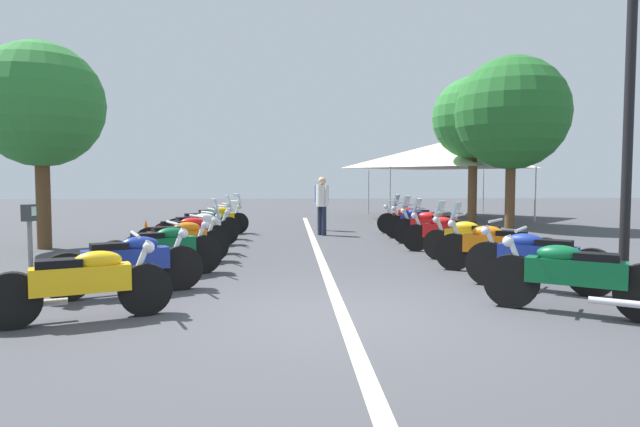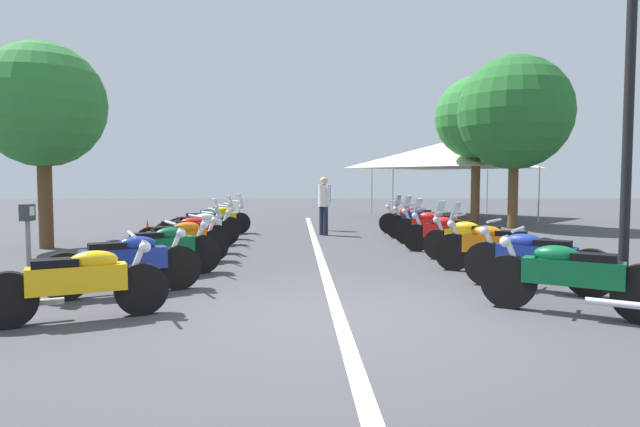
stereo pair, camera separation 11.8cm
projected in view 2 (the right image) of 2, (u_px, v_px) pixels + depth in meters
The scene contains 27 objects.
ground_plane at pixel (339, 317), 6.38m from camera, with size 80.00×80.00×0.00m, color #424247.
lane_centre_stripe at pixel (319, 254), 11.83m from camera, with size 22.07×0.16×0.01m, color beige.
motorcycle_left_row_0 at pixel (79, 282), 6.18m from camera, with size 0.98×1.90×0.99m.
motorcycle_left_row_1 at pixel (126, 262), 7.60m from camera, with size 1.12×2.00×1.01m.
motorcycle_left_row_2 at pixel (161, 249), 8.95m from camera, with size 1.20×1.87×1.01m.
motorcycle_left_row_3 at pixel (178, 241), 10.32m from camera, with size 1.14×1.85×0.99m.
motorcycle_left_row_4 at pixel (186, 234), 11.58m from camera, with size 0.96×1.93×1.20m.
motorcycle_left_row_5 at pixel (198, 228), 13.03m from camera, with size 1.15×1.93×0.99m.
motorcycle_left_row_6 at pixel (205, 223), 14.45m from camera, with size 0.89×1.95×1.19m.
motorcycle_left_row_7 at pixel (218, 219), 15.93m from camera, with size 1.10×1.88×1.20m.
motorcycle_right_row_0 at pixel (571, 276), 6.43m from camera, with size 1.30×1.85×1.02m.
motorcycle_right_row_1 at pixel (535, 259), 7.84m from camera, with size 1.40×1.75×1.02m.
motorcycle_right_row_2 at pixel (496, 247), 9.25m from camera, with size 1.28×1.90×1.22m.
motorcycle_right_row_3 at pixel (473, 239), 10.51m from camera, with size 1.38×1.74×1.20m.
motorcycle_right_row_4 at pixel (449, 232), 11.85m from camera, with size 1.18×1.91×1.20m.
motorcycle_right_row_5 at pixel (434, 226), 13.28m from camera, with size 1.22×1.90×1.21m.
motorcycle_right_row_6 at pixel (421, 222), 14.61m from camera, with size 1.04×1.88×1.21m.
motorcycle_right_row_7 at pixel (414, 219), 15.96m from camera, with size 1.09×2.00×0.99m.
street_lamp_twin_globe at pixel (631, 39), 7.79m from camera, with size 0.32×1.22×5.38m.
parking_meter at pixel (28, 234), 7.17m from camera, with size 0.19×0.15×1.29m.
traffic_cone_0 at pixel (148, 232), 13.81m from camera, with size 0.36×0.36×0.61m.
bystander_0 at pixel (324, 201), 15.70m from camera, with size 0.45×0.34×1.69m.
bystander_1 at pixel (324, 200), 17.19m from camera, with size 0.38×0.42×1.65m.
roadside_tree_0 at pixel (515, 113), 17.70m from camera, with size 3.69×3.69×5.64m.
roadside_tree_1 at pixel (42, 106), 12.55m from camera, with size 2.87×2.87×4.78m.
roadside_tree_2 at pixel (477, 118), 19.36m from camera, with size 2.94×2.94×5.29m.
event_tent at pixel (446, 155), 22.90m from camera, with size 6.14×6.14×3.20m.
Camera 2 is at (-6.28, 0.50, 1.61)m, focal length 30.53 mm.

